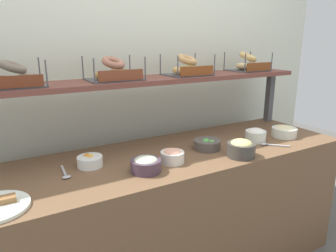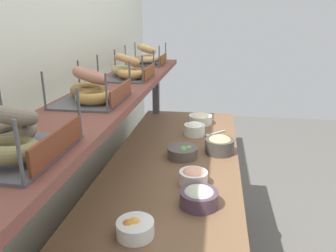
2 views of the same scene
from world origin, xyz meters
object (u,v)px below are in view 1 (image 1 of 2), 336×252
(bowl_hummus, at_px, (241,148))
(bagel_basket_sesame, at_px, (187,68))
(bowl_potato_salad, at_px, (284,131))
(bagel_basket_plain, at_px, (248,64))
(bowl_cream_cheese, at_px, (256,135))
(bowl_lox_spread, at_px, (172,156))
(bagel_basket_everything, at_px, (114,72))
(bowl_fruit_salad, at_px, (90,161))
(serving_spoon_near_plate, at_px, (65,174))
(bagel_basket_poppy, at_px, (14,78))
(bowl_veggie_mix, at_px, (207,144))
(bowl_tuna_salad, at_px, (146,164))
(serving_spoon_by_edge, at_px, (270,145))

(bowl_hummus, xyz_separation_m, bagel_basket_sesame, (-0.05, 0.51, 0.43))
(bowl_potato_salad, bearing_deg, bagel_basket_plain, 92.88)
(bowl_cream_cheese, bearing_deg, bowl_hummus, -149.59)
(bowl_hummus, bearing_deg, bagel_basket_sesame, 96.06)
(bowl_lox_spread, xyz_separation_m, bagel_basket_sesame, (0.34, 0.39, 0.44))
(bagel_basket_everything, bearing_deg, bowl_cream_cheese, -22.20)
(bagel_basket_everything, distance_m, bagel_basket_plain, 1.09)
(bowl_fruit_salad, distance_m, bowl_hummus, 0.87)
(bowl_fruit_salad, height_order, bowl_hummus, bowl_hummus)
(serving_spoon_near_plate, xyz_separation_m, bagel_basket_poppy, (-0.16, 0.27, 0.47))
(bowl_veggie_mix, distance_m, bagel_basket_everything, 0.73)
(bowl_potato_salad, xyz_separation_m, bagel_basket_poppy, (-1.66, 0.37, 0.44))
(bowl_tuna_salad, relative_size, bagel_basket_sesame, 0.54)
(bagel_basket_poppy, xyz_separation_m, bagel_basket_sesame, (1.07, 0.00, -0.00))
(bagel_basket_poppy, distance_m, bagel_basket_plain, 1.64)
(bowl_potato_salad, bearing_deg, bagel_basket_poppy, 167.45)
(serving_spoon_by_edge, xyz_separation_m, bagel_basket_everything, (-0.88, 0.47, 0.47))
(bowl_potato_salad, bearing_deg, bowl_cream_cheese, 174.42)
(bowl_cream_cheese, distance_m, serving_spoon_by_edge, 0.13)
(bowl_hummus, relative_size, bowl_tuna_salad, 1.03)
(bagel_basket_poppy, xyz_separation_m, bagel_basket_everything, (0.55, 0.01, -0.00))
(bagel_basket_poppy, bearing_deg, bowl_potato_salad, -12.55)
(bagel_basket_plain, bearing_deg, bowl_veggie_mix, -152.00)
(bowl_potato_salad, height_order, bagel_basket_plain, bagel_basket_plain)
(bowl_tuna_salad, height_order, bagel_basket_sesame, bagel_basket_sesame)
(bowl_tuna_salad, distance_m, bagel_basket_sesame, 0.81)
(bowl_fruit_salad, relative_size, bowl_veggie_mix, 0.80)
(bowl_potato_salad, distance_m, bagel_basket_everything, 1.25)
(bowl_veggie_mix, height_order, bowl_hummus, bowl_hummus)
(serving_spoon_near_plate, bearing_deg, bowl_veggie_mix, -2.58)
(bagel_basket_everything, bearing_deg, bowl_lox_spread, -65.80)
(bowl_veggie_mix, xyz_separation_m, bowl_potato_salad, (0.63, -0.06, 0.01))
(bowl_fruit_salad, distance_m, bowl_tuna_salad, 0.32)
(bowl_cream_cheese, height_order, bagel_basket_poppy, bagel_basket_poppy)
(bowl_veggie_mix, distance_m, serving_spoon_near_plate, 0.87)
(bowl_potato_salad, distance_m, serving_spoon_by_edge, 0.26)
(bowl_veggie_mix, bearing_deg, serving_spoon_by_edge, -21.62)
(bowl_hummus, bearing_deg, bagel_basket_poppy, 155.55)
(bowl_fruit_salad, relative_size, bagel_basket_everything, 0.43)
(bowl_lox_spread, bearing_deg, bowl_tuna_salad, -168.57)
(bowl_fruit_salad, distance_m, serving_spoon_near_plate, 0.16)
(bowl_fruit_salad, height_order, bowl_veggie_mix, bowl_veggie_mix)
(bowl_hummus, xyz_separation_m, bagel_basket_everything, (-0.58, 0.52, 0.42))
(bowl_fruit_salad, relative_size, bagel_basket_plain, 0.48)
(bagel_basket_poppy, bearing_deg, bowl_veggie_mix, -16.59)
(bowl_hummus, bearing_deg, bagel_basket_everything, 138.15)
(bowl_fruit_salad, bearing_deg, bagel_basket_sesame, 15.55)
(bowl_hummus, distance_m, bowl_tuna_salad, 0.59)
(serving_spoon_near_plate, distance_m, bagel_basket_poppy, 0.57)
(bowl_fruit_salad, xyz_separation_m, bowl_hummus, (0.82, -0.30, 0.02))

